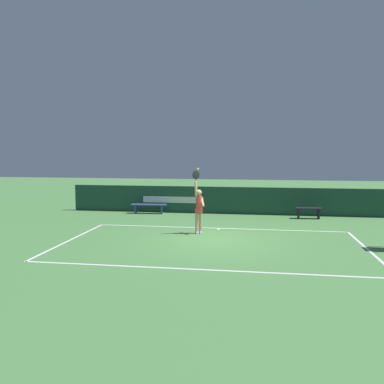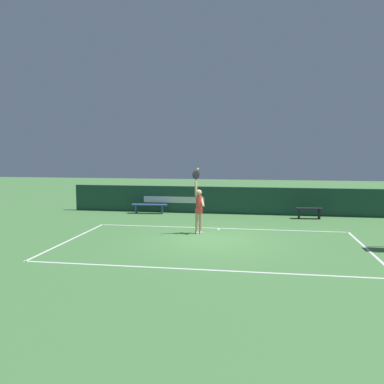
% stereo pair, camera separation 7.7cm
% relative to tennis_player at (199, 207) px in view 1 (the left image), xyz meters
% --- Properties ---
extents(ground_plane, '(60.00, 60.00, 0.00)m').
position_rel_tennis_player_xyz_m(ground_plane, '(0.68, -0.97, -1.00)').
color(ground_plane, '#4B8243').
extents(court_lines, '(10.09, 5.85, 0.00)m').
position_rel_tennis_player_xyz_m(court_lines, '(0.68, -1.72, -1.00)').
color(court_lines, white).
rests_on(court_lines, ground).
extents(back_wall, '(15.93, 0.19, 1.34)m').
position_rel_tennis_player_xyz_m(back_wall, '(0.67, 5.03, -0.33)').
color(back_wall, '#1C4232').
rests_on(back_wall, ground).
extents(tennis_player, '(0.51, 0.46, 2.43)m').
position_rel_tennis_player_xyz_m(tennis_player, '(0.00, 0.00, 0.00)').
color(tennis_player, tan).
rests_on(tennis_player, ground).
extents(tennis_ball, '(0.07, 0.07, 0.07)m').
position_rel_tennis_player_xyz_m(tennis_ball, '(0.02, -0.34, 1.47)').
color(tennis_ball, '#CFE238').
extents(courtside_bench_near, '(1.23, 0.43, 0.50)m').
position_rel_tennis_player_xyz_m(courtside_bench_near, '(4.57, 4.11, -0.63)').
color(courtside_bench_near, black).
rests_on(courtside_bench_near, ground).
extents(courtside_bench_far, '(1.79, 0.46, 0.47)m').
position_rel_tennis_player_xyz_m(courtside_bench_far, '(-3.16, 4.45, -0.64)').
color(courtside_bench_far, '#35508A').
rests_on(courtside_bench_far, ground).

